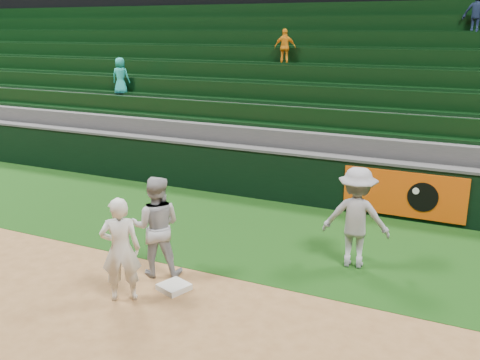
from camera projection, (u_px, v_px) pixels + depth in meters
name	position (u px, v px, depth m)	size (l,w,h in m)	color
ground	(158.00, 290.00, 8.59)	(70.00, 70.00, 0.00)	brown
foul_grass	(238.00, 229.00, 11.19)	(36.00, 4.20, 0.01)	black
first_base	(174.00, 287.00, 8.61)	(0.42, 0.42, 0.10)	silver
first_baseman	(121.00, 249.00, 8.11)	(0.60, 0.40, 1.66)	silver
baserunner	(156.00, 226.00, 8.95)	(0.84, 0.66, 1.73)	#9FA2AA
base_coach	(356.00, 218.00, 9.24)	(1.16, 0.67, 1.79)	gray
field_wall	(279.00, 175.00, 12.92)	(36.00, 0.45, 1.25)	black
stadium_seating	(325.00, 110.00, 15.91)	(36.00, 5.95, 5.07)	#3A3A3D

